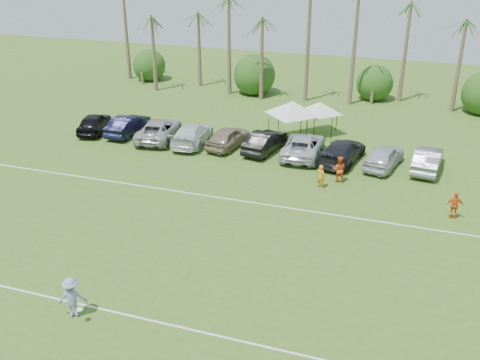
% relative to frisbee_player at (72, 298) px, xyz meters
% --- Properties ---
extents(ground, '(120.00, 120.00, 0.00)m').
position_rel_frisbee_player_xyz_m(ground, '(2.88, -1.25, -0.96)').
color(ground, '#3A5D1B').
rests_on(ground, ground).
extents(field_lines, '(80.00, 12.10, 0.01)m').
position_rel_frisbee_player_xyz_m(field_lines, '(2.88, 6.75, -0.95)').
color(field_lines, white).
rests_on(field_lines, ground).
extents(palm_tree_0, '(2.40, 2.40, 8.90)m').
position_rel_frisbee_player_xyz_m(palm_tree_0, '(-19.12, 36.75, 6.52)').
color(palm_tree_0, brown).
rests_on(palm_tree_0, ground).
extents(palm_tree_1, '(2.40, 2.40, 9.90)m').
position_rel_frisbee_player_xyz_m(palm_tree_1, '(-14.12, 36.75, 7.39)').
color(palm_tree_1, brown).
rests_on(palm_tree_1, ground).
extents(palm_tree_4, '(2.40, 2.40, 8.90)m').
position_rel_frisbee_player_xyz_m(palm_tree_4, '(-1.12, 36.75, 6.52)').
color(palm_tree_4, brown).
rests_on(palm_tree_4, ground).
extents(palm_tree_5, '(2.40, 2.40, 9.90)m').
position_rel_frisbee_player_xyz_m(palm_tree_5, '(2.88, 36.75, 7.39)').
color(palm_tree_5, brown).
rests_on(palm_tree_5, ground).
extents(palm_tree_6, '(2.40, 2.40, 10.90)m').
position_rel_frisbee_player_xyz_m(palm_tree_6, '(6.88, 36.75, 8.25)').
color(palm_tree_6, brown).
rests_on(palm_tree_6, ground).
extents(palm_tree_8, '(2.40, 2.40, 8.90)m').
position_rel_frisbee_player_xyz_m(palm_tree_8, '(15.88, 36.75, 6.52)').
color(palm_tree_8, brown).
rests_on(palm_tree_8, ground).
extents(bush_tree_0, '(4.00, 4.00, 4.00)m').
position_rel_frisbee_player_xyz_m(bush_tree_0, '(-16.12, 37.75, 0.84)').
color(bush_tree_0, brown).
rests_on(bush_tree_0, ground).
extents(bush_tree_1, '(4.00, 4.00, 4.00)m').
position_rel_frisbee_player_xyz_m(bush_tree_1, '(-3.12, 37.75, 0.84)').
color(bush_tree_1, brown).
rests_on(bush_tree_1, ground).
extents(bush_tree_2, '(4.00, 4.00, 4.00)m').
position_rel_frisbee_player_xyz_m(bush_tree_2, '(8.88, 37.75, 0.84)').
color(bush_tree_2, brown).
rests_on(bush_tree_2, ground).
extents(sideline_player_a, '(0.69, 0.59, 1.59)m').
position_rel_frisbee_player_xyz_m(sideline_player_a, '(7.68, 16.26, -0.16)').
color(sideline_player_a, orange).
rests_on(sideline_player_a, ground).
extents(sideline_player_b, '(0.98, 0.83, 1.80)m').
position_rel_frisbee_player_xyz_m(sideline_player_b, '(8.66, 17.53, -0.06)').
color(sideline_player_b, '#E65419').
rests_on(sideline_player_b, ground).
extents(sideline_player_c, '(1.01, 0.52, 1.66)m').
position_rel_frisbee_player_xyz_m(sideline_player_c, '(15.81, 14.54, -0.13)').
color(sideline_player_c, '#E35819').
rests_on(sideline_player_c, ground).
extents(canopy_tent_left, '(4.64, 4.64, 3.76)m').
position_rel_frisbee_player_xyz_m(canopy_tent_left, '(3.82, 24.39, 2.26)').
color(canopy_tent_left, black).
rests_on(canopy_tent_left, ground).
extents(canopy_tent_right, '(3.90, 3.90, 3.16)m').
position_rel_frisbee_player_xyz_m(canopy_tent_right, '(5.59, 26.56, 1.75)').
color(canopy_tent_right, black).
rests_on(canopy_tent_right, ground).
extents(frisbee_player, '(1.43, 1.18, 1.92)m').
position_rel_frisbee_player_xyz_m(frisbee_player, '(0.00, 0.00, 0.00)').
color(frisbee_player, '#8488BB').
rests_on(frisbee_player, ground).
extents(parked_car_0, '(3.03, 5.04, 1.61)m').
position_rel_frisbee_player_xyz_m(parked_car_0, '(-12.30, 21.09, -0.16)').
color(parked_car_0, black).
rests_on(parked_car_0, ground).
extents(parked_car_1, '(1.85, 4.93, 1.61)m').
position_rel_frisbee_player_xyz_m(parked_car_1, '(-9.35, 21.49, -0.16)').
color(parked_car_1, black).
rests_on(parked_car_1, ground).
extents(parked_car_2, '(3.57, 6.14, 1.61)m').
position_rel_frisbee_player_xyz_m(parked_car_2, '(-6.40, 21.19, -0.16)').
color(parked_car_2, '#A2A2A2').
rests_on(parked_car_2, ground).
extents(parked_car_3, '(2.73, 5.71, 1.61)m').
position_rel_frisbee_player_xyz_m(parked_car_3, '(-3.45, 21.11, -0.16)').
color(parked_car_3, silver).
rests_on(parked_car_3, ground).
extents(parked_car_4, '(2.66, 4.97, 1.61)m').
position_rel_frisbee_player_xyz_m(parked_car_4, '(-0.50, 21.32, -0.16)').
color(parked_car_4, gray).
rests_on(parked_car_4, ground).
extents(parked_car_5, '(2.50, 5.09, 1.61)m').
position_rel_frisbee_player_xyz_m(parked_car_5, '(2.45, 21.35, -0.16)').
color(parked_car_5, black).
rests_on(parked_car_5, ground).
extents(parked_car_6, '(2.91, 5.89, 1.61)m').
position_rel_frisbee_player_xyz_m(parked_car_6, '(5.40, 21.36, -0.16)').
color(parked_car_6, '#B5B8C6').
rests_on(parked_car_6, ground).
extents(parked_car_7, '(3.19, 5.85, 1.61)m').
position_rel_frisbee_player_xyz_m(parked_car_7, '(8.34, 21.11, -0.16)').
color(parked_car_7, black).
rests_on(parked_car_7, ground).
extents(parked_car_8, '(2.89, 5.02, 1.61)m').
position_rel_frisbee_player_xyz_m(parked_car_8, '(11.29, 21.06, -0.16)').
color(parked_car_8, '#B9BAC3').
rests_on(parked_car_8, ground).
extents(parked_car_9, '(2.25, 5.04, 1.61)m').
position_rel_frisbee_player_xyz_m(parked_car_9, '(14.24, 21.46, -0.16)').
color(parked_car_9, slate).
rests_on(parked_car_9, ground).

